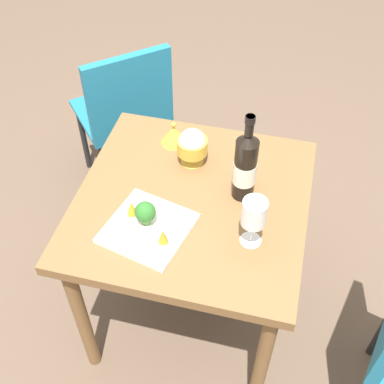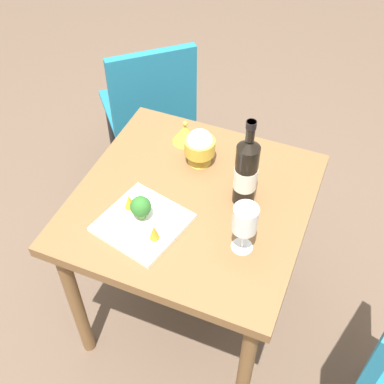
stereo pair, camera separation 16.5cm
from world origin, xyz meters
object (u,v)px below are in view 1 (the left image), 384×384
Objects in this scene: carrot_garnish_left at (132,208)px; wine_glass at (254,214)px; rice_bowl_lid at (174,134)px; broccoli_floret at (145,212)px; serving_plate at (148,228)px; rice_bowl at (192,146)px; chair_near_window at (126,109)px; wine_bottle at (245,166)px; carrot_garnish_right at (163,236)px.

wine_glass is at bearing -0.64° from carrot_garnish_left.
rice_bowl_lid is 1.17× the size of broccoli_floret.
rice_bowl is at bearing 80.28° from serving_plate.
rice_bowl_lid is at bearing 136.56° from rice_bowl.
chair_near_window is at bearing 131.84° from rice_bowl_lid.
wine_glass is at bearing -49.40° from rice_bowl.
carrot_garnish_right is (-0.20, -0.27, -0.09)m from wine_bottle.
serving_plate is (0.03, -0.43, -0.03)m from rice_bowl_lid.
rice_bowl reaches higher than broccoli_floret.
chair_near_window is 0.93m from broccoli_floret.
carrot_garnish_left is at bearing -150.40° from wine_bottle.
rice_bowl is 1.65× the size of broccoli_floret.
broccoli_floret is 0.06m from carrot_garnish_left.
rice_bowl is 1.42× the size of rice_bowl_lid.
wine_bottle reaches higher than rice_bowl.
wine_bottle is 0.37m from rice_bowl_lid.
wine_glass is 0.40m from carrot_garnish_left.
chair_near_window is 15.31× the size of carrot_garnish_right.
wine_glass reaches higher than broccoli_floret.
wine_glass reaches higher than carrot_garnish_right.
wine_bottle is 0.24m from rice_bowl.
broccoli_floret is at bearing -142.25° from wine_bottle.
wine_glass is at bearing 17.23° from carrot_garnish_right.
rice_bowl is 2.55× the size of carrot_garnish_right.
carrot_garnish_left is at bearing 179.36° from wine_glass.
chair_near_window reaches higher than serving_plate.
rice_bowl_lid is (-0.30, 0.21, -0.09)m from wine_bottle.
rice_bowl_lid reaches higher than serving_plate.
chair_near_window is 0.70m from rice_bowl.
wine_glass reaches higher than rice_bowl_lid.
rice_bowl is 2.52× the size of carrot_garnish_left.
chair_near_window is 0.88m from carrot_garnish_left.
wine_bottle is at bearing -34.58° from rice_bowl_lid.
chair_near_window reaches higher than carrot_garnish_left.
wine_glass is at bearing -89.57° from chair_near_window.
chair_near_window reaches higher than rice_bowl_lid.
wine_bottle reaches higher than chair_near_window.
wine_glass is 0.41m from rice_bowl.
serving_plate is at bearing 145.30° from carrot_garnish_right.
broccoli_floret is (-0.07, -0.33, -0.01)m from rice_bowl.
rice_bowl_lid reaches higher than carrot_garnish_right.
broccoli_floret reaches higher than rice_bowl_lid.
broccoli_floret is at bearing -86.79° from rice_bowl_lid.
carrot_garnish_right is at bearing -78.42° from rice_bowl_lid.
carrot_garnish_left reaches higher than serving_plate.
rice_bowl is 0.13m from rice_bowl_lid.
wine_bottle reaches higher than carrot_garnish_left.
carrot_garnish_left is 1.01× the size of carrot_garnish_right.
rice_bowl_lid is 1.78× the size of carrot_garnish_left.
wine_bottle reaches higher than carrot_garnish_right.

